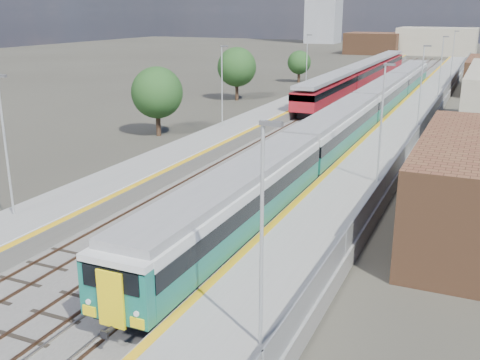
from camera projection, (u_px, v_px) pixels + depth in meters
The scene contains 11 objects.
ground at pixel (365, 117), 63.36m from camera, with size 320.00×320.00×0.00m, color #47443A.
ballast_bed at pixel (351, 112), 66.41m from camera, with size 10.50×155.00×0.06m, color #565451.
tracks at pixel (359, 109), 67.62m from camera, with size 8.96×160.00×0.17m.
platform_right at pixel (417, 112), 63.33m from camera, with size 4.70×155.00×8.52m.
platform_left at pixel (296, 104), 68.90m from camera, with size 4.30×155.00×8.52m.
buildings at pixel (370, 13), 144.74m from camera, with size 72.00×185.50×40.00m.
green_train at pixel (363, 110), 54.54m from camera, with size 2.90×80.75×3.19m.
red_train at pixel (362, 74), 85.25m from camera, with size 2.94×59.56×3.71m.
tree_a at pixel (157, 93), 52.58m from camera, with size 4.84×4.84×6.56m.
tree_b at pixel (237, 67), 73.58m from camera, with size 5.13×5.13×6.95m.
tree_c at pixel (299, 62), 92.12m from camera, with size 3.84×3.84×5.21m.
Camera 1 is at (12.55, -13.04, 11.59)m, focal length 42.00 mm.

